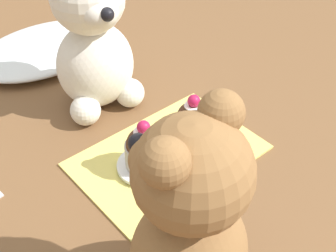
{
  "coord_description": "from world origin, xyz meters",
  "views": [
    {
      "loc": [
        -0.31,
        -0.36,
        0.46
      ],
      "look_at": [
        0.0,
        0.0,
        0.06
      ],
      "focal_mm": 50.0,
      "sensor_mm": 36.0,
      "label": 1
    }
  ],
  "objects_px": {
    "cupcake_near_cream_bear": "(193,121)",
    "cupcake_near_tan_bear": "(145,149)",
    "saucer_plate": "(145,165)",
    "teddy_bear_tan": "(187,225)",
    "teddy_bear_cream": "(92,40)"
  },
  "relations": [
    {
      "from": "teddy_bear_cream",
      "to": "cupcake_near_cream_bear",
      "type": "relative_size",
      "value": 3.3
    },
    {
      "from": "cupcake_near_cream_bear",
      "to": "saucer_plate",
      "type": "relative_size",
      "value": 0.94
    },
    {
      "from": "cupcake_near_tan_bear",
      "to": "teddy_bear_tan",
      "type": "bearing_deg",
      "value": -115.46
    },
    {
      "from": "teddy_bear_cream",
      "to": "teddy_bear_tan",
      "type": "xyz_separation_m",
      "value": [
        -0.12,
        -0.34,
        -0.0
      ]
    },
    {
      "from": "cupcake_near_cream_bear",
      "to": "cupcake_near_tan_bear",
      "type": "bearing_deg",
      "value": -176.69
    },
    {
      "from": "teddy_bear_cream",
      "to": "cupcake_near_cream_bear",
      "type": "distance_m",
      "value": 0.19
    },
    {
      "from": "teddy_bear_cream",
      "to": "cupcake_near_tan_bear",
      "type": "relative_size",
      "value": 3.24
    },
    {
      "from": "teddy_bear_cream",
      "to": "teddy_bear_tan",
      "type": "relative_size",
      "value": 0.99
    },
    {
      "from": "cupcake_near_cream_bear",
      "to": "cupcake_near_tan_bear",
      "type": "xyz_separation_m",
      "value": [
        -0.09,
        -0.01,
        0.01
      ]
    },
    {
      "from": "cupcake_near_cream_bear",
      "to": "teddy_bear_tan",
      "type": "bearing_deg",
      "value": -134.62
    },
    {
      "from": "saucer_plate",
      "to": "cupcake_near_cream_bear",
      "type": "bearing_deg",
      "value": 3.31
    },
    {
      "from": "saucer_plate",
      "to": "teddy_bear_tan",
      "type": "bearing_deg",
      "value": -115.46
    },
    {
      "from": "teddy_bear_tan",
      "to": "cupcake_near_tan_bear",
      "type": "xyz_separation_m",
      "value": [
        0.08,
        0.17,
        -0.07
      ]
    },
    {
      "from": "teddy_bear_tan",
      "to": "teddy_bear_cream",
      "type": "bearing_deg",
      "value": -120.46
    },
    {
      "from": "cupcake_near_cream_bear",
      "to": "cupcake_near_tan_bear",
      "type": "height_order",
      "value": "cupcake_near_tan_bear"
    }
  ]
}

